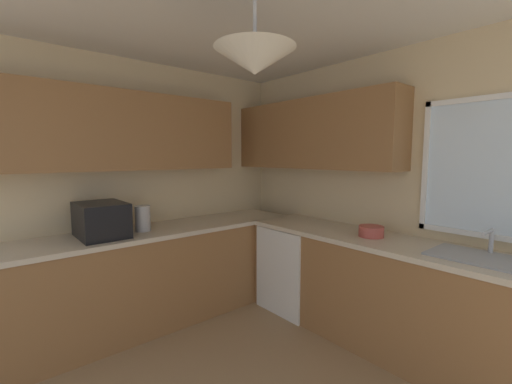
{
  "coord_description": "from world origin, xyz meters",
  "views": [
    {
      "loc": [
        1.39,
        -1.16,
        1.58
      ],
      "look_at": [
        -0.56,
        0.48,
        1.3
      ],
      "focal_mm": 23.17,
      "sensor_mm": 36.0,
      "label": 1
    }
  ],
  "objects": [
    {
      "name": "room_shell",
      "position": [
        -0.77,
        0.54,
        1.79
      ],
      "size": [
        3.84,
        3.45,
        2.56
      ],
      "color": "beige",
      "rests_on": "ground_plane"
    },
    {
      "name": "counter_run_left",
      "position": [
        -1.55,
        0.0,
        0.45
      ],
      "size": [
        0.65,
        3.06,
        0.9
      ],
      "color": "olive",
      "rests_on": "ground_plane"
    },
    {
      "name": "counter_run_back",
      "position": [
        0.21,
        1.35,
        0.45
      ],
      "size": [
        2.93,
        0.65,
        0.9
      ],
      "color": "olive",
      "rests_on": "ground_plane"
    },
    {
      "name": "dishwasher",
      "position": [
        -0.89,
        1.32,
        0.43
      ],
      "size": [
        0.6,
        0.6,
        0.85
      ],
      "primitive_type": "cube",
      "color": "white",
      "rests_on": "ground_plane"
    },
    {
      "name": "microwave",
      "position": [
        -1.55,
        -0.39,
        1.04
      ],
      "size": [
        0.48,
        0.36,
        0.29
      ],
      "primitive_type": "cube",
      "color": "black",
      "rests_on": "counter_run_left"
    },
    {
      "name": "kettle",
      "position": [
        -1.53,
        -0.05,
        1.02
      ],
      "size": [
        0.13,
        0.13,
        0.23
      ],
      "primitive_type": "cylinder",
      "color": "#B7B7BC",
      "rests_on": "counter_run_left"
    },
    {
      "name": "sink_assembly",
      "position": [
        0.74,
        1.36,
        0.91
      ],
      "size": [
        0.62,
        0.4,
        0.19
      ],
      "color": "#9EA0A5",
      "rests_on": "counter_run_back"
    },
    {
      "name": "bowl",
      "position": [
        -0.08,
        1.35,
        0.94
      ],
      "size": [
        0.21,
        0.21,
        0.09
      ],
      "primitive_type": "cylinder",
      "color": "#B74C42",
      "rests_on": "counter_run_back"
    }
  ]
}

